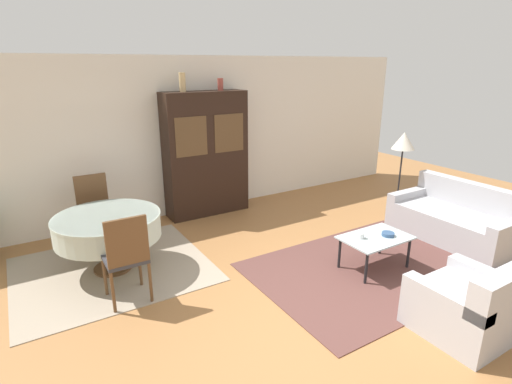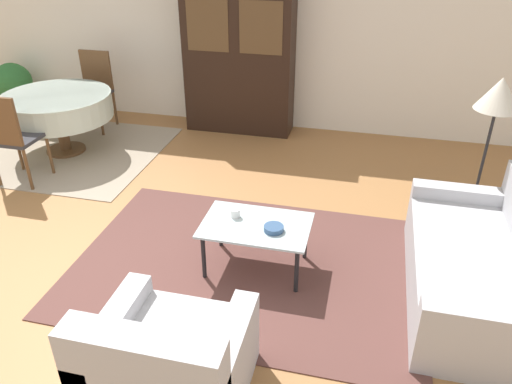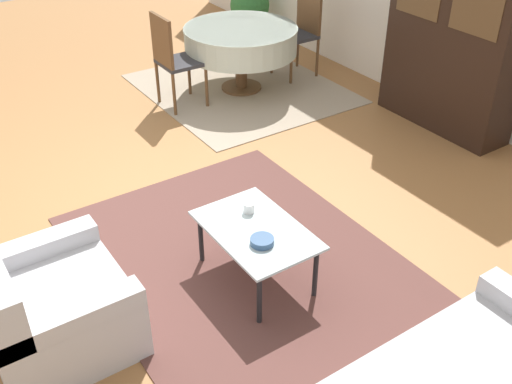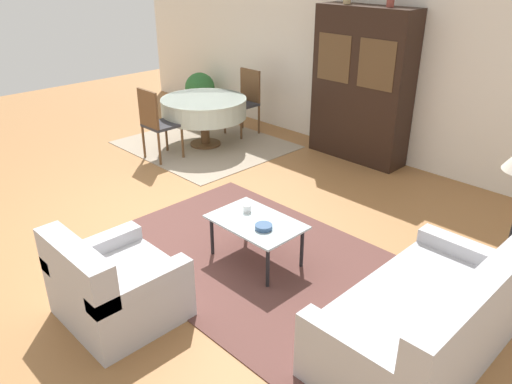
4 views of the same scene
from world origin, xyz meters
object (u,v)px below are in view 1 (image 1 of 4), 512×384
(couch, at_px, (456,220))
(coffee_table, at_px, (375,240))
(vase_tall, at_px, (182,82))
(dining_chair_near, at_px, (126,254))
(vase_short, at_px, (220,84))
(dining_chair_far, at_px, (95,207))
(dining_table, at_px, (108,227))
(floor_lamp, at_px, (403,145))
(armchair, at_px, (470,306))
(display_cabinet, at_px, (206,154))
(bowl, at_px, (388,234))
(cup, at_px, (361,236))

(couch, height_order, coffee_table, couch)
(couch, relative_size, vase_tall, 5.97)
(dining_chair_near, height_order, vase_short, vase_short)
(coffee_table, distance_m, dining_chair_far, 3.94)
(dining_table, height_order, dining_chair_far, dining_chair_far)
(dining_table, distance_m, floor_lamp, 4.87)
(armchair, height_order, floor_lamp, floor_lamp)
(coffee_table, bearing_deg, couch, 0.85)
(armchair, bearing_deg, couch, 35.91)
(armchair, distance_m, coffee_table, 1.43)
(display_cabinet, xyz_separation_m, vase_tall, (-0.36, 0.00, 1.21))
(armchair, xyz_separation_m, dining_chair_far, (-2.72, 4.05, 0.30))
(floor_lamp, bearing_deg, bowl, -143.76)
(dining_chair_near, bearing_deg, vase_short, 43.50)
(armchair, relative_size, vase_short, 4.54)
(armchair, distance_m, bowl, 1.42)
(coffee_table, height_order, floor_lamp, floor_lamp)
(cup, bearing_deg, armchair, -90.27)
(coffee_table, relative_size, vase_short, 4.46)
(couch, distance_m, display_cabinet, 4.15)
(coffee_table, height_order, dining_chair_far, dining_chair_far)
(display_cabinet, distance_m, vase_short, 1.21)
(display_cabinet, bearing_deg, vase_short, 0.17)
(armchair, distance_m, display_cabinet, 4.58)
(dining_table, relative_size, floor_lamp, 0.90)
(cup, bearing_deg, floor_lamp, 28.56)
(coffee_table, relative_size, dining_table, 0.68)
(couch, bearing_deg, dining_table, 69.93)
(display_cabinet, distance_m, dining_table, 2.39)
(floor_lamp, distance_m, vase_short, 3.27)
(display_cabinet, bearing_deg, coffee_table, -72.35)
(cup, bearing_deg, vase_short, 98.67)
(couch, relative_size, coffee_table, 1.99)
(cup, height_order, bowl, cup)
(dining_chair_far, bearing_deg, dining_chair_near, 90.00)
(floor_lamp, xyz_separation_m, vase_short, (-2.52, 1.83, 0.98))
(couch, relative_size, armchair, 1.96)
(coffee_table, distance_m, floor_lamp, 2.38)
(vase_tall, bearing_deg, display_cabinet, -0.15)
(bowl, bearing_deg, dining_chair_far, 138.95)
(display_cabinet, relative_size, dining_chair_near, 2.05)
(display_cabinet, distance_m, cup, 3.11)
(display_cabinet, height_order, cup, display_cabinet)
(display_cabinet, relative_size, vase_short, 10.67)
(armchair, xyz_separation_m, display_cabinet, (-0.76, 4.45, 0.77))
(bowl, xyz_separation_m, vase_tall, (-1.48, 3.09, 1.81))
(cup, relative_size, bowl, 0.50)
(vase_short, bearing_deg, coffee_table, -77.94)
(coffee_table, height_order, display_cabinet, display_cabinet)
(couch, distance_m, coffee_table, 1.79)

